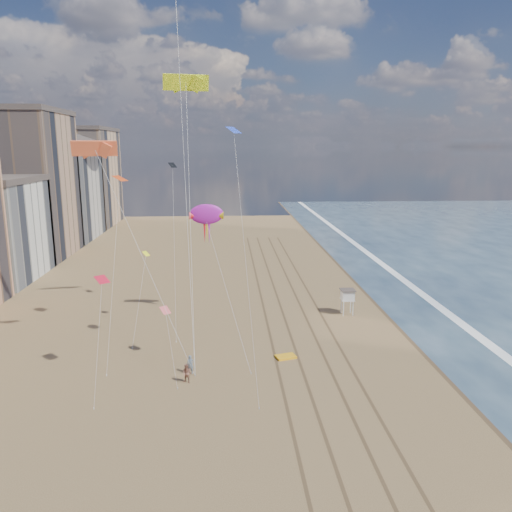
{
  "coord_description": "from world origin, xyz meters",
  "views": [
    {
      "loc": [
        -6.1,
        -29.64,
        21.73
      ],
      "look_at": [
        -2.83,
        26.0,
        9.5
      ],
      "focal_mm": 35.0,
      "sensor_mm": 36.0,
      "label": 1
    }
  ],
  "objects": [
    {
      "name": "foam",
      "position": [
        23.2,
        40.0,
        0.0
      ],
      "size": [
        260.0,
        260.0,
        0.0
      ],
      "primitive_type": "plane",
      "color": "white",
      "rests_on": "ground"
    },
    {
      "name": "buildings",
      "position": [
        -45.73,
        65.59,
        13.55
      ],
      "size": [
        34.72,
        131.35,
        29.0
      ],
      "color": "#C6B284",
      "rests_on": "ground"
    },
    {
      "name": "show_kite",
      "position": [
        -8.67,
        33.21,
        13.36
      ],
      "size": [
        4.58,
        9.38,
        22.17
      ],
      "color": "#B01BAB",
      "rests_on": "ground"
    },
    {
      "name": "tracks",
      "position": [
        2.55,
        30.0,
        0.01
      ],
      "size": [
        7.68,
        120.0,
        0.01
      ],
      "color": "brown",
      "rests_on": "ground"
    },
    {
      "name": "small_kites",
      "position": [
        -14.02,
        23.65,
        15.03
      ],
      "size": [
        14.58,
        21.41,
        18.66
      ],
      "color": "#FFFA1A",
      "rests_on": "ground"
    },
    {
      "name": "grounded_kite",
      "position": [
        -0.1,
        19.07,
        0.12
      ],
      "size": [
        2.33,
        1.82,
        0.23
      ],
      "primitive_type": "cube",
      "rotation": [
        0.0,
        0.0,
        0.28
      ],
      "color": "#FFAF15",
      "rests_on": "ground"
    },
    {
      "name": "kite_flyer_a",
      "position": [
        -9.85,
        15.91,
        0.94
      ],
      "size": [
        0.7,
        0.47,
        1.88
      ],
      "primitive_type": "imported",
      "rotation": [
        0.0,
        0.0,
        0.03
      ],
      "color": "slate",
      "rests_on": "ground"
    },
    {
      "name": "wet_sand",
      "position": [
        19.0,
        40.0,
        0.0
      ],
      "size": [
        260.0,
        260.0,
        0.0
      ],
      "primitive_type": "plane",
      "color": "#42301E",
      "rests_on": "ground"
    },
    {
      "name": "ground",
      "position": [
        0.0,
        0.0,
        0.0
      ],
      "size": [
        260.0,
        260.0,
        0.0
      ],
      "primitive_type": "plane",
      "color": "brown",
      "rests_on": "ground"
    },
    {
      "name": "lifeguard_stand",
      "position": [
        9.63,
        32.51,
        2.62
      ],
      "size": [
        1.88,
        1.88,
        3.4
      ],
      "color": "silver",
      "rests_on": "ground"
    },
    {
      "name": "kite_flyer_b",
      "position": [
        -10.04,
        13.95,
        0.94
      ],
      "size": [
        1.12,
        1.01,
        1.87
      ],
      "primitive_type": "imported",
      "rotation": [
        0.0,
        0.0,
        -0.41
      ],
      "color": "#98614D",
      "rests_on": "ground"
    },
    {
      "name": "parafoils",
      "position": [
        -12.53,
        25.13,
        32.78
      ],
      "size": [
        13.57,
        13.41,
        21.21
      ],
      "color": "black",
      "rests_on": "ground"
    }
  ]
}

